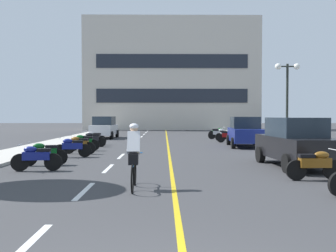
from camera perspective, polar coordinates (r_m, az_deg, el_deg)
ground_plane at (r=24.40m, az=-0.62°, el=-2.85°), size 140.00×140.00×0.00m
curb_left at (r=28.32m, az=-15.36°, el=-2.17°), size 2.40×72.00×0.12m
curb_right at (r=28.32m, az=14.11°, el=-2.16°), size 2.40×72.00×0.12m
lane_dash_0 at (r=5.99m, az=-20.98°, el=-16.89°), size 0.14×2.20×0.01m
lane_dash_1 at (r=9.72m, az=-12.64°, el=-9.65°), size 0.14×2.20×0.01m
lane_dash_2 at (r=13.61m, az=-9.12°, el=-6.40°), size 0.14×2.20×0.01m
lane_dash_3 at (r=17.54m, az=-7.18°, el=-4.60°), size 0.14×2.20×0.01m
lane_dash_4 at (r=21.50m, az=-5.97°, el=-3.45°), size 0.14×2.20×0.01m
lane_dash_5 at (r=25.48m, az=-5.13°, el=-2.66°), size 0.14×2.20×0.01m
lane_dash_6 at (r=29.46m, az=-4.52°, el=-2.08°), size 0.14×2.20×0.01m
lane_dash_7 at (r=33.44m, az=-4.06°, el=-1.64°), size 0.14×2.20×0.01m
lane_dash_8 at (r=37.43m, az=-3.69°, el=-1.30°), size 0.14×2.20×0.01m
lane_dash_9 at (r=41.42m, az=-3.40°, el=-1.02°), size 0.14×2.20×0.01m
lane_dash_10 at (r=45.41m, az=-3.15°, el=-0.79°), size 0.14×2.20×0.01m
lane_dash_11 at (r=49.40m, az=-2.95°, el=-0.59°), size 0.14×2.20×0.01m
centre_line_yellow at (r=27.39m, az=-0.10°, el=-2.35°), size 0.12×66.00×0.01m
office_building at (r=51.70m, az=0.55°, el=7.76°), size 23.30×6.25×14.89m
street_lamp_mid at (r=23.09m, az=17.77°, el=5.98°), size 1.46×0.36×4.84m
parked_car_near at (r=14.50m, az=18.87°, el=-2.35°), size 2.13×4.30×1.82m
parked_car_mid at (r=23.15m, az=11.67°, el=-0.85°), size 2.17×4.31×1.82m
parked_car_far at (r=31.52m, az=-9.71°, el=-0.20°), size 2.02×4.25×1.82m
motorcycle_2 at (r=11.75m, az=21.58°, el=-5.45°), size 1.70×0.60×0.92m
motorcycle_3 at (r=13.51m, az=-19.50°, el=-4.53°), size 1.70×0.60×0.92m
motorcycle_4 at (r=14.90m, az=-18.40°, el=-3.95°), size 1.68×0.65×0.92m
motorcycle_5 at (r=17.42m, az=-14.44°, el=-3.13°), size 1.69×0.60×0.92m
motorcycle_6 at (r=18.90m, az=-13.46°, el=-2.75°), size 1.69×0.63×0.92m
motorcycle_7 at (r=20.57m, az=-12.78°, el=-2.40°), size 1.70×0.60×0.92m
motorcycle_8 at (r=23.12m, az=-11.52°, el=-1.95°), size 1.70×0.60×0.92m
motorcycle_9 at (r=24.59m, az=-11.36°, el=-1.74°), size 1.70×0.60×0.92m
motorcycle_10 at (r=26.41m, az=9.30°, el=-1.50°), size 1.65×0.75×0.92m
motorcycle_11 at (r=28.06m, az=8.93°, el=-1.32°), size 1.70×0.60×0.92m
motorcycle_12 at (r=30.06m, az=7.79°, el=-1.12°), size 1.69×0.60×0.92m
motorcycle_13 at (r=31.85m, az=7.67°, el=-0.97°), size 1.69×0.60×0.92m
cyclist_rider at (r=9.69m, az=-5.26°, el=-4.36°), size 0.42×1.77×1.71m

